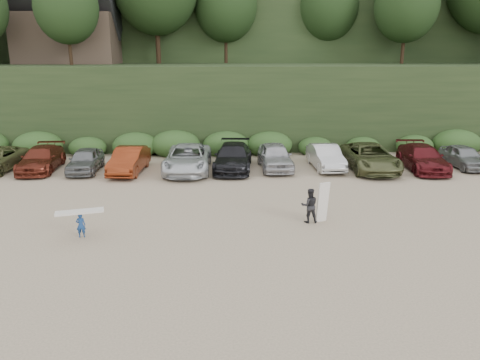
{
  "coord_description": "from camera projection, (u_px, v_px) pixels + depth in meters",
  "views": [
    {
      "loc": [
        1.08,
        -17.6,
        6.95
      ],
      "look_at": [
        1.68,
        3.0,
        1.3
      ],
      "focal_mm": 35.0,
      "sensor_mm": 36.0,
      "label": 1
    }
  ],
  "objects": [
    {
      "name": "adult_surfer",
      "position": [
        311.0,
        205.0,
        19.58
      ],
      "size": [
        1.2,
        0.57,
        1.75
      ],
      "color": "black",
      "rests_on": "ground"
    },
    {
      "name": "ground",
      "position": [
        200.0,
        231.0,
        18.77
      ],
      "size": [
        120.0,
        120.0,
        0.0
      ],
      "primitive_type": "plane",
      "color": "tan",
      "rests_on": "ground"
    },
    {
      "name": "child_surfer",
      "position": [
        80.0,
        219.0,
        18.0
      ],
      "size": [
        1.86,
        0.96,
        1.07
      ],
      "color": "navy",
      "rests_on": "ground"
    },
    {
      "name": "hillside_backdrop",
      "position": [
        213.0,
        11.0,
        50.43
      ],
      "size": [
        90.0,
        41.5,
        28.0
      ],
      "color": "black",
      "rests_on": "ground"
    },
    {
      "name": "parked_cars",
      "position": [
        219.0,
        158.0,
        28.29
      ],
      "size": [
        39.24,
        5.99,
        1.59
      ],
      "color": "#A0A0A4",
      "rests_on": "ground"
    }
  ]
}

